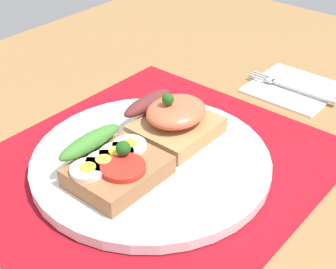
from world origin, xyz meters
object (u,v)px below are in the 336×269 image
(sandwich_egg_tomato, at_px, (114,165))
(sandwich_salmon, at_px, (173,119))
(plate, at_px, (151,161))
(fork, at_px, (289,86))
(napkin, at_px, (293,87))

(sandwich_egg_tomato, xyz_separation_m, sandwich_salmon, (0.10, 0.01, 0.01))
(plate, height_order, fork, plate)
(napkin, xyz_separation_m, fork, (-0.01, 0.00, 0.00))
(plate, relative_size, napkin, 2.33)
(plate, distance_m, sandwich_egg_tomato, 0.06)
(plate, height_order, napkin, plate)
(sandwich_egg_tomato, relative_size, sandwich_salmon, 0.99)
(sandwich_salmon, relative_size, fork, 0.72)
(fork, bearing_deg, sandwich_egg_tomato, 173.64)
(plate, relative_size, fork, 2.00)
(sandwich_salmon, height_order, fork, sandwich_salmon)
(sandwich_egg_tomato, distance_m, fork, 0.32)
(plate, bearing_deg, napkin, -7.01)
(sandwich_egg_tomato, height_order, sandwich_salmon, sandwich_salmon)
(plate, xyz_separation_m, fork, (0.27, -0.03, -0.00))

